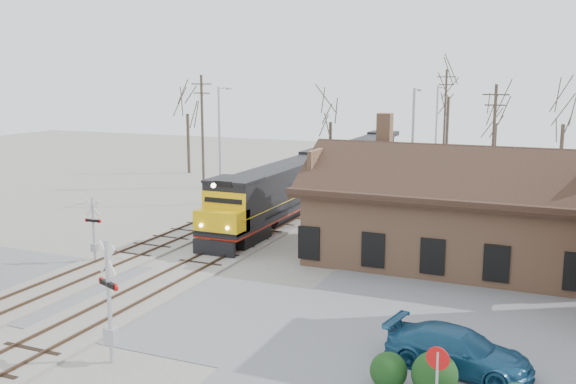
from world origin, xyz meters
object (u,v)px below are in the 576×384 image
locomotive_lead (278,193)px  depot (447,218)px  locomotive_trailing (360,160)px  parked_car (458,350)px

locomotive_lead → depot: bearing=-19.6°
locomotive_trailing → locomotive_lead: bearing=-90.0°
depot → parked_car: bearing=-78.7°
locomotive_trailing → parked_car: locomotive_trailing is taller
depot → locomotive_trailing: (-11.99, 23.31, -0.22)m
locomotive_trailing → parked_car: size_ratio=3.72×
depot → locomotive_trailing: 26.21m
locomotive_lead → parked_car: 22.99m
depot → locomotive_lead: 12.73m
parked_car → locomotive_lead: bearing=50.5°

